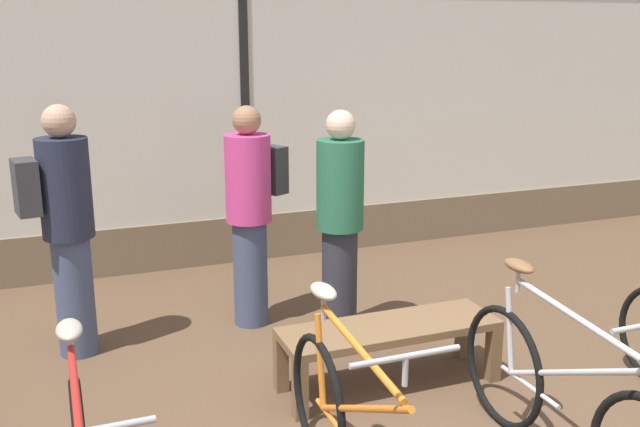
{
  "coord_description": "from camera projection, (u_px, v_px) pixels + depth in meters",
  "views": [
    {
      "loc": [
        -1.74,
        -2.75,
        2.21
      ],
      "look_at": [
        0.0,
        1.79,
        0.95
      ],
      "focal_mm": 40.0,
      "sensor_mm": 36.0,
      "label": 1
    }
  ],
  "objects": [
    {
      "name": "shop_back_wall",
      "position": [
        244.0,
        92.0,
        6.64
      ],
      "size": [
        12.0,
        0.08,
        3.2
      ],
      "color": "#7A664C",
      "rests_on": "ground_plane"
    },
    {
      "name": "display_bench",
      "position": [
        389.0,
        336.0,
        4.48
      ],
      "size": [
        1.4,
        0.44,
        0.41
      ],
      "color": "brown",
      "rests_on": "ground_plane"
    },
    {
      "name": "customer_mid_floor",
      "position": [
        251.0,
        209.0,
        5.32
      ],
      "size": [
        0.56,
        0.48,
        1.68
      ],
      "color": "#424C6B",
      "rests_on": "ground_plane"
    },
    {
      "name": "customer_near_rack",
      "position": [
        340.0,
        220.0,
        5.13
      ],
      "size": [
        0.35,
        0.35,
        1.67
      ],
      "color": "#2D2D38",
      "rests_on": "ground_plane"
    },
    {
      "name": "customer_by_window",
      "position": [
        65.0,
        224.0,
        4.78
      ],
      "size": [
        0.52,
        0.39,
        1.74
      ],
      "color": "#424C6B",
      "rests_on": "ground_plane"
    },
    {
      "name": "bicycle_right",
      "position": [
        564.0,
        403.0,
        3.56
      ],
      "size": [
        0.46,
        1.77,
        1.03
      ],
      "color": "black",
      "rests_on": "ground_plane"
    }
  ]
}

